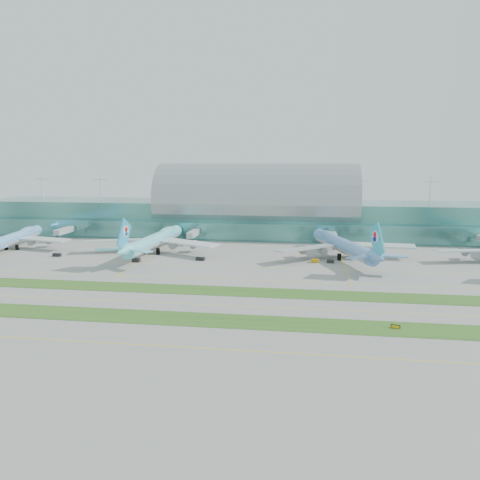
# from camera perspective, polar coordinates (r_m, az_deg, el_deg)

# --- Properties ---
(ground) EXTENTS (700.00, 700.00, 0.00)m
(ground) POSITION_cam_1_polar(r_m,az_deg,el_deg) (161.74, -2.75, -6.41)
(ground) COLOR gray
(ground) RESTS_ON ground
(terminal) EXTENTS (340.00, 69.10, 36.00)m
(terminal) POSITION_cam_1_polar(r_m,az_deg,el_deg) (284.57, 2.09, 3.52)
(terminal) COLOR #3D7A75
(terminal) RESTS_ON ground
(grass_strip_near) EXTENTS (420.00, 12.00, 0.08)m
(grass_strip_near) POSITION_cam_1_polar(r_m,az_deg,el_deg) (135.63, -4.99, -9.63)
(grass_strip_near) COLOR #2D591E
(grass_strip_near) RESTS_ON ground
(grass_strip_far) EXTENTS (420.00, 12.00, 0.08)m
(grass_strip_far) POSITION_cam_1_polar(r_m,az_deg,el_deg) (163.62, -2.62, -6.20)
(grass_strip_far) COLOR #2D591E
(grass_strip_far) RESTS_ON ground
(taxiline_a) EXTENTS (420.00, 0.35, 0.01)m
(taxiline_a) POSITION_cam_1_polar(r_m,az_deg,el_deg) (117.54, -7.24, -12.81)
(taxiline_a) COLOR yellow
(taxiline_a) RESTS_ON ground
(taxiline_b) EXTENTS (420.00, 0.35, 0.01)m
(taxiline_b) POSITION_cam_1_polar(r_m,az_deg,el_deg) (148.61, -3.77, -7.88)
(taxiline_b) COLOR yellow
(taxiline_b) RESTS_ON ground
(taxiline_c) EXTENTS (420.00, 0.35, 0.01)m
(taxiline_c) POSITION_cam_1_polar(r_m,az_deg,el_deg) (178.82, -1.67, -4.83)
(taxiline_c) COLOR yellow
(taxiline_c) RESTS_ON ground
(taxiline_d) EXTENTS (420.00, 0.35, 0.01)m
(taxiline_d) POSITION_cam_1_polar(r_m,az_deg,el_deg) (199.92, -0.60, -3.26)
(taxiline_d) COLOR yellow
(taxiline_d) RESTS_ON ground
(airliner_a) EXTENTS (59.85, 68.57, 18.91)m
(airliner_a) POSITION_cam_1_polar(r_m,az_deg,el_deg) (265.85, -25.79, 0.29)
(airliner_a) COLOR #6AACE9
(airliner_a) RESTS_ON ground
(airliner_b) EXTENTS (68.17, 77.49, 21.32)m
(airliner_b) POSITION_cam_1_polar(r_m,az_deg,el_deg) (233.03, -10.30, 0.09)
(airliner_b) COLOR #6CDEEE
(airliner_b) RESTS_ON ground
(airliner_c) EXTENTS (64.05, 74.43, 21.10)m
(airliner_c) POSITION_cam_1_polar(r_m,az_deg,el_deg) (221.17, 12.34, -0.51)
(airliner_c) COLOR #5E95D0
(airliner_c) RESTS_ON ground
(gse_b) EXTENTS (3.82, 1.88, 1.54)m
(gse_b) POSITION_cam_1_polar(r_m,az_deg,el_deg) (237.01, -21.41, -1.69)
(gse_b) COLOR black
(gse_b) RESTS_ON ground
(gse_c) EXTENTS (3.62, 2.42, 1.79)m
(gse_c) POSITION_cam_1_polar(r_m,az_deg,el_deg) (213.95, -12.53, -2.39)
(gse_c) COLOR black
(gse_c) RESTS_ON ground
(gse_d) EXTENTS (4.27, 2.54, 1.48)m
(gse_d) POSITION_cam_1_polar(r_m,az_deg,el_deg) (212.84, -4.86, -2.29)
(gse_d) COLOR black
(gse_d) RESTS_ON ground
(gse_e) EXTENTS (3.46, 2.32, 1.54)m
(gse_e) POSITION_cam_1_polar(r_m,az_deg,el_deg) (210.28, 9.14, -2.52)
(gse_e) COLOR #C38A0B
(gse_e) RESTS_ON ground
(gse_f) EXTENTS (3.38, 2.33, 1.47)m
(gse_f) POSITION_cam_1_polar(r_m,az_deg,el_deg) (210.63, 10.97, -2.57)
(gse_f) COLOR black
(gse_f) RESTS_ON ground
(taxiway_sign_east) EXTENTS (2.45, 0.98, 1.06)m
(taxiway_sign_east) POSITION_cam_1_polar(r_m,az_deg,el_deg) (134.97, 18.42, -9.99)
(taxiway_sign_east) COLOR black
(taxiway_sign_east) RESTS_ON ground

